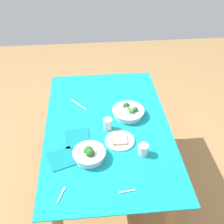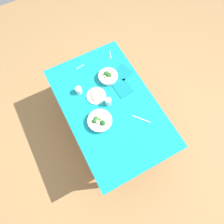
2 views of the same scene
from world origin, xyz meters
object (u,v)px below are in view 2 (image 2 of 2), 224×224
Objects in this scene: bread_side_plate at (96,96)px; napkin_folded_lower at (123,88)px; napkin_folded_upper at (123,72)px; table_knife_left at (141,119)px; water_glass_center at (108,102)px; fork_by_far_bowl at (80,67)px; water_glass_side at (79,90)px; broccoli_bowl_far at (100,121)px; broccoli_bowl_near at (108,76)px; fork_by_near_bowl at (110,55)px.

bread_side_plate reaches higher than napkin_folded_lower.
napkin_folded_lower is (-0.18, 0.10, 0.00)m from napkin_folded_upper.
bread_side_plate is 1.07× the size of table_knife_left.
fork_by_far_bowl is at bearing 6.43° from water_glass_center.
water_glass_side is at bearing 89.90° from napkin_folded_upper.
broccoli_bowl_far is 1.20× the size of bread_side_plate.
water_glass_side is (0.42, 0.04, 0.01)m from broccoli_bowl_far.
broccoli_bowl_near is at bearing 87.31° from napkin_folded_upper.
fork_by_near_bowl is (0.55, -0.32, -0.04)m from water_glass_center.
water_glass_center is 0.46× the size of napkin_folded_lower.
fork_by_near_bowl is at bearing 2.58° from napkin_folded_upper.
broccoli_bowl_far is at bearing 160.22° from bread_side_plate.
broccoli_bowl_near reaches higher than fork_by_near_bowl.
water_glass_side reaches higher than napkin_folded_upper.
water_glass_center is 0.39m from table_knife_left.
broccoli_bowl_near is 1.25× the size of napkin_folded_upper.
water_glass_center is (0.14, -0.17, 0.01)m from broccoli_bowl_far.
table_knife_left is 0.40m from napkin_folded_lower.
water_glass_side is at bearing -41.60° from fork_by_near_bowl.
broccoli_bowl_far is 0.30m from bread_side_plate.
broccoli_bowl_far is at bearing 27.39° from table_knife_left.
water_glass_center is at bearing 129.34° from napkin_folded_upper.
broccoli_bowl_far is at bearing -174.42° from water_glass_side.
napkin_folded_upper is at bearing -71.84° from bread_side_plate.
water_glass_side is 0.40× the size of napkin_folded_lower.
broccoli_bowl_far is 1.29× the size of napkin_folded_lower.
broccoli_bowl_near reaches higher than napkin_folded_upper.
water_glass_center reaches higher than broccoli_bowl_far.
fork_by_far_bowl is at bearing -0.84° from bread_side_plate.
broccoli_bowl_far is 0.23m from water_glass_center.
napkin_folded_lower is at bearing -100.21° from bread_side_plate.
table_knife_left is (-0.32, -0.22, -0.04)m from water_glass_center.
broccoli_bowl_near reaches higher than water_glass_center.
napkin_folded_upper is (-0.00, -0.54, -0.04)m from water_glass_side.
napkin_folded_upper is (-0.01, -0.18, -0.04)m from broccoli_bowl_near.
broccoli_bowl_far is 0.42m from water_glass_side.
fork_by_near_bowl is 0.55× the size of table_knife_left.
fork_by_near_bowl is (0.69, -0.49, -0.03)m from broccoli_bowl_far.
broccoli_bowl_near is at bearing -59.80° from fork_by_far_bowl.
water_glass_side is at bearing 47.22° from bread_side_plate.
broccoli_bowl_near is at bearing -11.71° from fork_by_near_bowl.
water_glass_center reaches higher than bread_side_plate.
napkin_folded_lower is at bearing -59.89° from broccoli_bowl_far.
fork_by_far_bowl is 0.93m from table_knife_left.
fork_by_near_bowl is at bearing -11.22° from napkin_folded_lower.
table_knife_left is (-0.87, 0.10, -0.00)m from fork_by_near_bowl.
bread_side_plate is 0.42m from napkin_folded_upper.
bread_side_plate is at bearing -132.78° from water_glass_side.
water_glass_side is 0.72× the size of fork_by_near_bowl.
water_glass_side is at bearing 67.09° from napkin_folded_lower.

